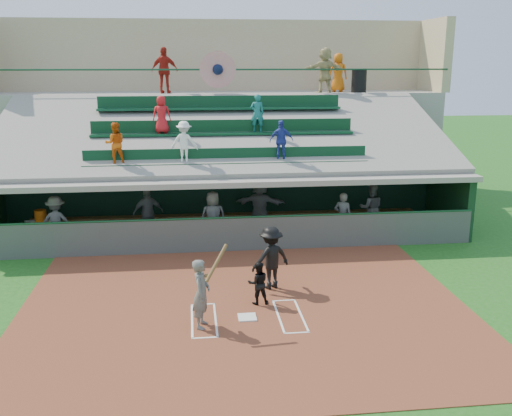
{
  "coord_description": "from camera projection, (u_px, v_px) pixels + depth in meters",
  "views": [
    {
      "loc": [
        -1.23,
        -12.37,
        5.89
      ],
      "look_at": [
        0.62,
        3.5,
        1.8
      ],
      "focal_mm": 40.0,
      "sensor_mm": 36.0,
      "label": 1
    }
  ],
  "objects": [
    {
      "name": "grandstand",
      "position": [
        221.0,
        155.0,
        23.05
      ],
      "size": [
        20.4,
        10.4,
        7.8
      ],
      "color": "#4B504B",
      "rests_on": "ground"
    },
    {
      "name": "home_umpire",
      "position": [
        271.0,
        258.0,
        15.1
      ],
      "size": [
        1.25,
        1.01,
        1.7
      ],
      "primitive_type": "imported",
      "rotation": [
        0.0,
        0.0,
        3.55
      ],
      "color": "black",
      "rests_on": "dirt_slab"
    },
    {
      "name": "home_plate",
      "position": [
        247.0,
        317.0,
        13.5
      ],
      "size": [
        0.43,
        0.43,
        0.03
      ],
      "primitive_type": "cube",
      "color": "white",
      "rests_on": "dirt_slab"
    },
    {
      "name": "batters_box_chalk",
      "position": [
        247.0,
        318.0,
        13.5
      ],
      "size": [
        2.65,
        1.85,
        0.01
      ],
      "color": "silver",
      "rests_on": "dirt_slab"
    },
    {
      "name": "dugout_player_b",
      "position": [
        148.0,
        213.0,
        19.38
      ],
      "size": [
        1.11,
        0.68,
        1.76
      ],
      "primitive_type": "imported",
      "rotation": [
        0.0,
        0.0,
        3.4
      ],
      "color": "#585B56",
      "rests_on": "dugout_floor"
    },
    {
      "name": "catcher",
      "position": [
        258.0,
        283.0,
        14.17
      ],
      "size": [
        0.56,
        0.45,
        1.09
      ],
      "primitive_type": "imported",
      "rotation": [
        0.0,
        0.0,
        3.2
      ],
      "color": "black",
      "rests_on": "dirt_slab"
    },
    {
      "name": "concourse_staff_b",
      "position": [
        338.0,
        73.0,
        25.42
      ],
      "size": [
        0.88,
        0.62,
        1.7
      ],
      "primitive_type": "imported",
      "rotation": [
        0.0,
        0.0,
        3.04
      ],
      "color": "#D1620C",
      "rests_on": "concourse_slab"
    },
    {
      "name": "dugout_floor",
      "position": [
        228.0,
        235.0,
        19.99
      ],
      "size": [
        16.0,
        3.5,
        0.04
      ],
      "primitive_type": "cube",
      "color": "gray",
      "rests_on": "ground"
    },
    {
      "name": "dugout_player_d",
      "position": [
        260.0,
        205.0,
        20.17
      ],
      "size": [
        1.86,
        1.0,
        1.91
      ],
      "primitive_type": "imported",
      "rotation": [
        0.0,
        0.0,
        2.88
      ],
      "color": "#61645E",
      "rests_on": "dugout_floor"
    },
    {
      "name": "dirt_slab",
      "position": [
        245.0,
        309.0,
        13.98
      ],
      "size": [
        11.0,
        9.0,
        0.02
      ],
      "primitive_type": "cube",
      "color": "brown",
      "rests_on": "ground"
    },
    {
      "name": "batter_at_plate",
      "position": [
        202.0,
        293.0,
        12.86
      ],
      "size": [
        0.88,
        0.75,
        1.95
      ],
      "color": "#50534E",
      "rests_on": "dirt_slab"
    },
    {
      "name": "dugout_bench",
      "position": [
        227.0,
        220.0,
        21.05
      ],
      "size": [
        14.11,
        0.61,
        0.42
      ],
      "primitive_type": "cube",
      "rotation": [
        0.0,
        0.0,
        -0.01
      ],
      "color": "olive",
      "rests_on": "dugout_floor"
    },
    {
      "name": "concourse_staff_a",
      "position": [
        165.0,
        70.0,
        24.1
      ],
      "size": [
        1.2,
        0.68,
        1.92
      ],
      "primitive_type": "imported",
      "rotation": [
        0.0,
        0.0,
        2.94
      ],
      "color": "#A21C12",
      "rests_on": "concourse_slab"
    },
    {
      "name": "ground",
      "position": [
        247.0,
        319.0,
        13.5
      ],
      "size": [
        100.0,
        100.0,
        0.0
      ],
      "primitive_type": "plane",
      "color": "#1B5217",
      "rests_on": "ground"
    },
    {
      "name": "dugout_player_a",
      "position": [
        57.0,
        222.0,
        18.4
      ],
      "size": [
        1.12,
        0.67,
        1.7
      ],
      "primitive_type": "imported",
      "rotation": [
        0.0,
        0.0,
        3.1
      ],
      "color": "#5D5F5A",
      "rests_on": "dugout_floor"
    },
    {
      "name": "white_table",
      "position": [
        41.0,
        233.0,
        18.86
      ],
      "size": [
        1.05,
        0.92,
        0.77
      ],
      "primitive_type": "cube",
      "rotation": [
        0.0,
        0.0,
        0.36
      ],
      "color": "white",
      "rests_on": "dugout_floor"
    },
    {
      "name": "concourse_slab",
      "position": [
        217.0,
        144.0,
        25.92
      ],
      "size": [
        20.0,
        3.0,
        4.6
      ],
      "primitive_type": "cube",
      "color": "gray",
      "rests_on": "ground"
    },
    {
      "name": "concourse_staff_c",
      "position": [
        325.0,
        70.0,
        24.38
      ],
      "size": [
        1.85,
        0.89,
        1.92
      ],
      "primitive_type": "imported",
      "rotation": [
        0.0,
        0.0,
        3.33
      ],
      "color": "tan",
      "rests_on": "concourse_slab"
    },
    {
      "name": "dugout_player_e",
      "position": [
        343.0,
        216.0,
        19.22
      ],
      "size": [
        0.71,
        0.62,
        1.63
      ],
      "primitive_type": "imported",
      "rotation": [
        0.0,
        0.0,
        2.66
      ],
      "color": "#555853",
      "rests_on": "dugout_floor"
    },
    {
      "name": "trash_bin",
      "position": [
        359.0,
        81.0,
        24.74
      ],
      "size": [
        0.65,
        0.65,
        0.97
      ],
      "primitive_type": "cylinder",
      "color": "black",
      "rests_on": "concourse_slab"
    },
    {
      "name": "water_cooler",
      "position": [
        41.0,
        216.0,
        18.74
      ],
      "size": [
        0.38,
        0.38,
        0.38
      ],
      "primitive_type": "cylinder",
      "color": "#CD570C",
      "rests_on": "white_table"
    },
    {
      "name": "dugout_player_c",
      "position": [
        213.0,
        217.0,
        18.82
      ],
      "size": [
        0.9,
        0.63,
        1.76
      ],
      "primitive_type": "imported",
      "rotation": [
        0.0,
        0.0,
        3.22
      ],
      "color": "#50524E",
      "rests_on": "dugout_floor"
    },
    {
      "name": "dugout_player_f",
      "position": [
        371.0,
        208.0,
        20.17
      ],
      "size": [
        0.94,
        0.8,
        1.7
      ],
      "primitive_type": "imported",
      "rotation": [
        0.0,
        0.0,
        2.94
      ],
      "color": "#535651",
      "rests_on": "dugout_floor"
    }
  ]
}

